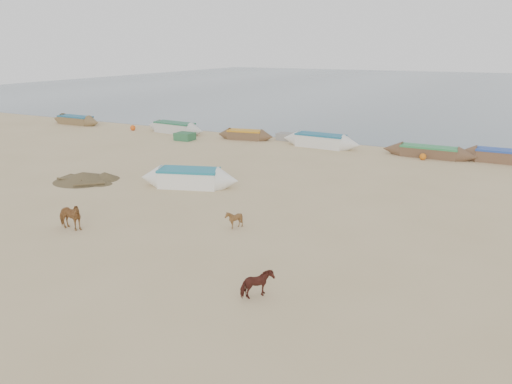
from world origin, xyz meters
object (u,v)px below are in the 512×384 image
(calf_front, at_px, (234,219))
(near_canoe, at_px, (189,178))
(cow_adult, at_px, (69,216))
(calf_right, at_px, (258,285))

(calf_front, distance_m, near_canoe, 6.88)
(cow_adult, height_order, calf_front, cow_adult)
(calf_front, bearing_deg, near_canoe, -155.27)
(near_canoe, bearing_deg, cow_adult, -113.05)
(calf_right, relative_size, near_canoe, 0.16)
(near_canoe, bearing_deg, calf_right, -64.38)
(calf_front, bearing_deg, calf_right, 11.10)
(calf_right, height_order, near_canoe, near_canoe)
(calf_right, bearing_deg, calf_front, 47.81)
(cow_adult, bearing_deg, calf_front, -62.48)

